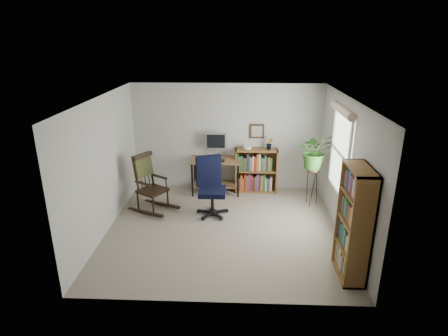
{
  "coord_description": "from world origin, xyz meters",
  "views": [
    {
      "loc": [
        0.27,
        -6.09,
        3.39
      ],
      "look_at": [
        0.0,
        0.4,
        1.05
      ],
      "focal_mm": 30.0,
      "sensor_mm": 36.0,
      "label": 1
    }
  ],
  "objects_px": {
    "rocking_chair": "(152,183)",
    "tall_bookshelf": "(354,223)",
    "desk": "(216,176)",
    "low_bookshelf": "(256,170)",
    "office_chair": "(212,187)"
  },
  "relations": [
    {
      "from": "office_chair",
      "to": "rocking_chair",
      "type": "height_order",
      "value": "rocking_chair"
    },
    {
      "from": "rocking_chair",
      "to": "low_bookshelf",
      "type": "relative_size",
      "value": 1.2
    },
    {
      "from": "desk",
      "to": "rocking_chair",
      "type": "xyz_separation_m",
      "value": [
        -1.21,
        -0.97,
        0.2
      ]
    },
    {
      "from": "desk",
      "to": "rocking_chair",
      "type": "distance_m",
      "value": 1.56
    },
    {
      "from": "office_chair",
      "to": "low_bookshelf",
      "type": "height_order",
      "value": "office_chair"
    },
    {
      "from": "desk",
      "to": "rocking_chair",
      "type": "bearing_deg",
      "value": -141.2
    },
    {
      "from": "desk",
      "to": "tall_bookshelf",
      "type": "xyz_separation_m",
      "value": [
        2.16,
        -2.99,
        0.46
      ]
    },
    {
      "from": "low_bookshelf",
      "to": "office_chair",
      "type": "bearing_deg",
      "value": -125.64
    },
    {
      "from": "office_chair",
      "to": "tall_bookshelf",
      "type": "distance_m",
      "value": 2.86
    },
    {
      "from": "low_bookshelf",
      "to": "rocking_chair",
      "type": "bearing_deg",
      "value": -152.62
    },
    {
      "from": "desk",
      "to": "office_chair",
      "type": "relative_size",
      "value": 0.92
    },
    {
      "from": "office_chair",
      "to": "low_bookshelf",
      "type": "xyz_separation_m",
      "value": [
        0.9,
        1.25,
        -0.1
      ]
    },
    {
      "from": "desk",
      "to": "office_chair",
      "type": "height_order",
      "value": "office_chair"
    },
    {
      "from": "rocking_chair",
      "to": "tall_bookshelf",
      "type": "bearing_deg",
      "value": -88.31
    },
    {
      "from": "low_bookshelf",
      "to": "tall_bookshelf",
      "type": "bearing_deg",
      "value": -67.96
    }
  ]
}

